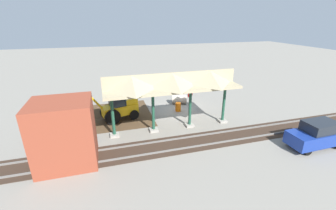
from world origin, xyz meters
The scene contains 11 objects.
ground_plane centered at (0.00, 0.00, 0.00)m, with size 120.00×120.00×0.00m, color gray.
dirt_work_zone centered at (7.06, -0.41, 0.00)m, with size 8.04×7.00×0.01m, color #4C3823.
platform_canopy centered at (1.98, 3.84, 4.15)m, with size 10.87×3.20×4.90m.
rail_tracks centered at (0.00, 6.52, 0.03)m, with size 60.00×2.58×0.15m.
stop_sign centered at (-1.15, 0.06, 1.42)m, with size 0.68×0.39×1.99m.
backhoe centered at (6.18, 0.69, 1.27)m, with size 5.26×2.51×2.82m.
dirt_mound centered at (8.08, -1.47, 0.00)m, with size 5.94×5.94×1.33m, color #4C3823.
concrete_pipe centered at (-0.59, -1.73, 0.52)m, with size 1.82×1.46×1.04m.
brick_utility_building centered at (9.89, 6.55, 2.13)m, with size 3.61×3.16×4.25m, color brown.
distant_parked_car centered at (-7.31, 9.55, 0.98)m, with size 4.23×1.83×1.98m.
traffic_barrel centered at (0.22, 0.30, 0.45)m, with size 0.56×0.56×0.90m, color orange.
Camera 1 is at (7.15, 20.37, 8.88)m, focal length 24.00 mm.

